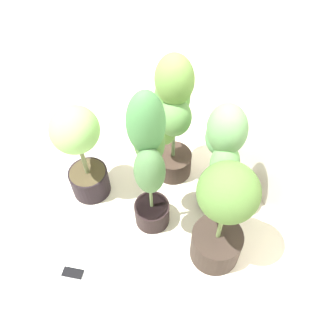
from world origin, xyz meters
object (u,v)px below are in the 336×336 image
Objects in this scene: potted_plant_front_left at (81,148)px; cell_phone at (73,273)px; potted_plant_back_left at (173,116)px; potted_plant_back_right at (222,214)px; potted_plant_center at (149,164)px; potted_plant_back_center at (222,154)px.

cell_phone is at bearing -22.76° from potted_plant_front_left.
potted_plant_front_left is 0.76× the size of potted_plant_back_left.
potted_plant_back_right is 0.43m from potted_plant_center.
potted_plant_back_left is at bearing -152.51° from potted_plant_back_center.
potted_plant_front_left is at bearing -116.52° from potted_plant_back_center.
potted_plant_center reaches higher than potted_plant_back_right.
potted_plant_center reaches higher than potted_plant_back_left.
potted_plant_back_center is at bearing 63.48° from potted_plant_front_left.
potted_plant_back_center is at bearing 27.49° from potted_plant_back_left.
potted_plant_back_left is at bearing 143.42° from potted_plant_center.
potted_plant_back_right reaches higher than potted_plant_front_left.
potted_plant_front_left reaches higher than cell_phone.
potted_plant_back_center is 1.04× the size of potted_plant_back_right.
potted_plant_back_left is 0.40m from potted_plant_center.
potted_plant_back_center reaches higher than potted_plant_back_right.
potted_plant_back_center is (0.35, 0.70, 0.07)m from potted_plant_front_left.
potted_plant_back_center reaches higher than cell_phone.
potted_plant_back_left reaches higher than potted_plant_back_center.
potted_plant_back_left is 5.61× the size of cell_phone.
potted_plant_center is (-0.31, -0.26, 0.14)m from potted_plant_back_right.
potted_plant_front_left is 0.87× the size of potted_plant_back_center.
potted_plant_back_center is at bearing 156.16° from potted_plant_back_right.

